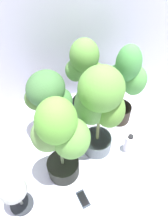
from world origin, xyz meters
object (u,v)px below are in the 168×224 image
(potted_plant_back_right, at_px, (126,82))
(potted_plant_front_left, at_px, (61,138))
(potted_plant_back_left, at_px, (49,100))
(nutrient_bottle, at_px, (129,143))
(potted_plant_center, at_px, (100,106))
(potted_plant_back_center, at_px, (85,75))
(floor_fan, at_px, (14,191))
(cell_phone, at_px, (83,199))

(potted_plant_back_right, bearing_deg, potted_plant_front_left, -142.63)
(potted_plant_front_left, xyz_separation_m, potted_plant_back_left, (-0.05, 0.46, -0.09))
(potted_plant_front_left, distance_m, nutrient_bottle, 0.74)
(potted_plant_back_right, xyz_separation_m, nutrient_bottle, (-0.04, -0.38, -0.40))
(potted_plant_front_left, relative_size, potted_plant_center, 0.95)
(potted_plant_front_left, relative_size, nutrient_bottle, 4.03)
(potted_plant_back_right, height_order, potted_plant_back_center, potted_plant_back_right)
(nutrient_bottle, bearing_deg, potted_plant_front_left, -169.67)
(potted_plant_front_left, bearing_deg, potted_plant_back_center, 65.45)
(potted_plant_back_left, bearing_deg, nutrient_bottle, -28.48)
(floor_fan, bearing_deg, potted_plant_back_left, -118.13)
(potted_plant_back_center, bearing_deg, potted_plant_center, -87.43)
(cell_phone, height_order, nutrient_bottle, nutrient_bottle)
(potted_plant_front_left, distance_m, potted_plant_back_center, 0.72)
(potted_plant_front_left, height_order, potted_plant_center, potted_plant_center)
(potted_plant_back_left, height_order, nutrient_bottle, potted_plant_back_left)
(cell_phone, relative_size, floor_fan, 0.40)
(potted_plant_back_right, relative_size, nutrient_bottle, 4.02)
(potted_plant_back_right, xyz_separation_m, potted_plant_back_left, (-0.69, -0.02, -0.07))
(potted_plant_center, distance_m, floor_fan, 0.85)
(potted_plant_front_left, relative_size, potted_plant_back_right, 1.00)
(potted_plant_back_right, distance_m, nutrient_bottle, 0.55)
(potted_plant_back_center, distance_m, nutrient_bottle, 0.74)
(potted_plant_center, xyz_separation_m, cell_phone, (-0.22, -0.45, -0.56))
(potted_plant_center, bearing_deg, potted_plant_back_left, 143.88)
(cell_phone, bearing_deg, potted_plant_back_center, -118.07)
(cell_phone, xyz_separation_m, floor_fan, (-0.48, 0.05, 0.26))
(potted_plant_back_right, xyz_separation_m, potted_plant_back_center, (-0.34, 0.17, 0.00))
(potted_plant_back_left, xyz_separation_m, cell_phone, (0.16, -0.72, -0.43))
(cell_phone, relative_size, nutrient_bottle, 0.73)
(potted_plant_back_left, distance_m, potted_plant_center, 0.48)
(potted_plant_front_left, xyz_separation_m, potted_plant_back_center, (0.30, 0.66, -0.02))
(potted_plant_front_left, bearing_deg, potted_plant_back_left, 96.67)
(potted_plant_front_left, bearing_deg, floor_fan, -150.89)
(floor_fan, bearing_deg, potted_plant_back_center, -130.72)
(potted_plant_back_center, distance_m, floor_fan, 1.12)
(floor_fan, bearing_deg, cell_phone, 170.83)
(potted_plant_back_left, bearing_deg, potted_plant_center, -36.12)
(potted_plant_back_left, xyz_separation_m, potted_plant_center, (0.37, -0.27, 0.14))
(potted_plant_front_left, distance_m, cell_phone, 0.58)
(potted_plant_back_right, bearing_deg, potted_plant_back_center, 153.03)
(potted_plant_back_right, height_order, floor_fan, potted_plant_back_right)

